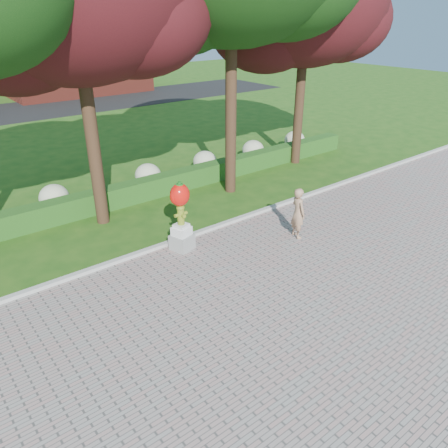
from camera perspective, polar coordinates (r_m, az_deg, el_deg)
name	(u,v)px	position (r m, az deg, el deg)	size (l,w,h in m)	color
ground	(256,274)	(12.76, 4.18, -6.47)	(100.00, 100.00, 0.00)	#1E4B12
walkway	(375,348)	(10.76, 19.11, -15.09)	(40.00, 14.00, 0.04)	gray
curb	(196,234)	(14.76, -3.63, -1.30)	(40.00, 0.18, 0.15)	#ADADA5
lawn_hedge	(139,191)	(17.79, -11.09, 4.31)	(24.00, 0.70, 0.80)	#204714
hydrangea_row	(139,177)	(18.81, -11.03, 6.02)	(20.10, 1.10, 0.99)	#ADB88C
street	(3,113)	(37.23, -26.87, 12.77)	(50.00, 8.00, 0.02)	black
building_right	(72,56)	(44.73, -19.24, 20.06)	(12.00, 8.00, 6.40)	maroon
tree_far_right	(304,8)	(21.37, 10.35, 26.01)	(7.88, 6.72, 10.21)	black
hydrant_sculpture	(181,214)	(13.43, -5.67, 1.25)	(0.76, 0.76, 2.26)	gray
woman	(298,213)	(14.49, 9.65, 1.43)	(0.63, 0.41, 1.72)	#A57C5E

